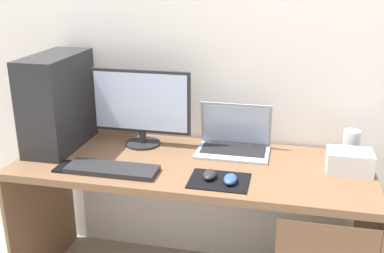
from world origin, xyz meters
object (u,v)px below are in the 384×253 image
Objects in this scene: speaker at (351,145)px; keyboard at (112,169)px; pc_tower at (58,102)px; laptop at (234,142)px; mouse_right at (230,179)px; monitor at (141,107)px; mouse_left at (210,175)px; projector at (350,162)px; cell_phone at (65,166)px.

keyboard is (-1.07, -0.39, -0.06)m from speaker.
pc_tower reaches higher than laptop.
pc_tower is 0.98m from mouse_right.
monitor reaches higher than mouse_right.
laptop is 3.75× the size of mouse_left.
laptop is at bearing 36.01° from keyboard.
pc_tower is 1.44m from projector.
pc_tower is 1.14× the size of keyboard.
speaker reaches higher than projector.
mouse_left is (-0.62, -0.37, -0.05)m from speaker.
laptop reaches higher than keyboard.
projector is at bearing -13.91° from laptop.
mouse_left reaches higher than keyboard.
laptop is 0.56m from projector.
projector is (1.43, -0.01, -0.19)m from pc_tower.
cell_phone is at bearing -178.89° from keyboard.
speaker is 0.66m from mouse_right.
keyboard is 0.54m from mouse_right.
keyboard is at bearing -159.79° from speaker.
mouse_left is 1.00× the size of mouse_right.
laptop is at bearing 166.09° from projector.
cell_phone is at bearing 179.96° from mouse_right.
laptop is at bearing -177.41° from speaker.
monitor is 1.05m from speaker.
projector is at bearing 25.17° from mouse_right.
keyboard is 4.38× the size of mouse_right.
speaker reaches higher than keyboard.
speaker is at bearing 2.59° from laptop.
pc_tower is 1.46m from speaker.
mouse_right is at bearing -15.35° from pc_tower.
speaker is 1.36m from cell_phone.
pc_tower is 1.33× the size of laptop.
mouse_left is (-0.60, -0.21, -0.03)m from projector.
mouse_left is (0.42, -0.33, -0.19)m from monitor.
mouse_right is (0.51, -0.35, -0.19)m from monitor.
projector is (1.02, -0.11, -0.16)m from monitor.
mouse_right is at bearing -0.04° from cell_phone.
pc_tower reaches higher than speaker.
cell_phone is (-0.74, -0.37, -0.04)m from laptop.
mouse_left is 0.74× the size of cell_phone.
speaker is 0.16m from projector.
cell_phone is (-0.26, -0.35, -0.20)m from monitor.
mouse_right is (-0.51, -0.24, -0.03)m from projector.
mouse_right is at bearing -142.95° from speaker.
monitor is 0.48m from cell_phone.
laptop is at bearing 95.28° from mouse_right.
keyboard is 0.23m from cell_phone.
projector reaches higher than cell_phone.
monitor is 1.23× the size of keyboard.
pc_tower reaches higher than mouse_left.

